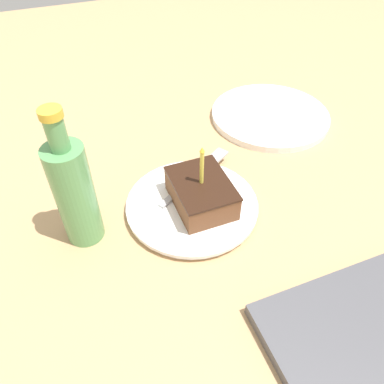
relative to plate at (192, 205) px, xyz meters
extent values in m
cube|color=tan|center=(-0.01, 0.02, -0.03)|extent=(2.40, 2.40, 0.04)
cylinder|color=white|center=(0.00, 0.00, 0.00)|extent=(0.22, 0.22, 0.02)
cylinder|color=white|center=(0.00, 0.00, 0.00)|extent=(0.24, 0.24, 0.01)
cube|color=brown|center=(0.01, -0.01, 0.03)|extent=(0.09, 0.12, 0.05)
cube|color=black|center=(0.01, -0.01, 0.06)|extent=(0.09, 0.12, 0.00)
cylinder|color=#EAD84C|center=(0.01, -0.01, 0.09)|extent=(0.01, 0.01, 0.06)
cone|color=yellow|center=(0.01, -0.01, 0.13)|extent=(0.01, 0.01, 0.01)
cube|color=#B2B2B7|center=(0.01, 0.05, 0.01)|extent=(0.14, 0.09, 0.00)
cube|color=#B2B2B7|center=(0.09, 0.10, 0.01)|extent=(0.05, 0.04, 0.00)
cylinder|color=#599959|center=(-0.19, 0.01, 0.08)|extent=(0.06, 0.06, 0.18)
cylinder|color=#599959|center=(-0.19, 0.01, 0.20)|extent=(0.03, 0.03, 0.05)
cylinder|color=gold|center=(-0.19, 0.01, 0.23)|extent=(0.03, 0.03, 0.01)
cylinder|color=white|center=(0.28, 0.21, 0.00)|extent=(0.28, 0.28, 0.02)
cube|color=#4C4C51|center=(0.15, -0.31, 0.00)|extent=(0.30, 0.18, 0.02)
camera|label=1|loc=(-0.17, -0.43, 0.48)|focal=35.00mm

